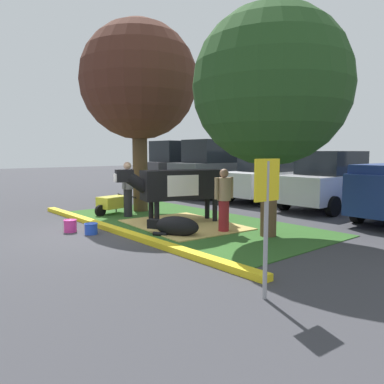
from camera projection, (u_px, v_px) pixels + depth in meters
The scene contains 18 objects.
ground_plane at pixel (106, 233), 9.29m from camera, with size 80.00×80.00×0.00m, color #38383D.
grass_island at pixel (187, 222), 10.64m from camera, with size 8.02×4.03×0.02m, color #2D5B23.
curb_yellow at pixel (119, 231), 9.24m from camera, with size 9.22×0.24×0.12m, color yellow.
hay_bedding at pixel (184, 225), 10.19m from camera, with size 3.20×2.40×0.04m, color tan.
shade_tree_left at pixel (139, 81), 12.25m from camera, with size 3.83×3.83×6.23m.
shade_tree_right at pixel (271, 87), 8.52m from camera, with size 3.60×3.60×5.28m.
cow_holstein at pixel (180, 185), 10.36m from camera, with size 1.31×3.06×1.54m.
calf_lying at pixel (175, 226), 8.91m from camera, with size 1.29×0.96×0.48m.
person_handler at pixel (128, 187), 11.46m from camera, with size 0.34×0.49×1.69m.
person_visitor_near at pixel (224, 199), 9.23m from camera, with size 0.34×0.52×1.58m.
wheelbarrow at pixel (112, 203), 11.97m from camera, with size 0.78×1.62×0.63m.
parking_sign at pixel (267, 201), 4.99m from camera, with size 0.07×0.44×1.90m.
bucket_pink at pixel (70, 226), 9.39m from camera, with size 0.33×0.33×0.31m.
bucket_blue at pixel (91, 228), 9.13m from camera, with size 0.33×0.33×0.27m.
suv_dark_grey at pixel (185, 166), 19.02m from camera, with size 2.13×4.60×2.52m.
suv_black at pixel (220, 168), 17.05m from camera, with size 2.13×4.60×2.52m.
hatchback_white at pixel (270, 177), 15.23m from camera, with size 2.03×4.40×2.02m.
sedan_silver at pixel (331, 181), 13.13m from camera, with size 2.03×4.40×2.02m.
Camera 1 is at (8.34, -4.28, 1.99)m, focal length 35.20 mm.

